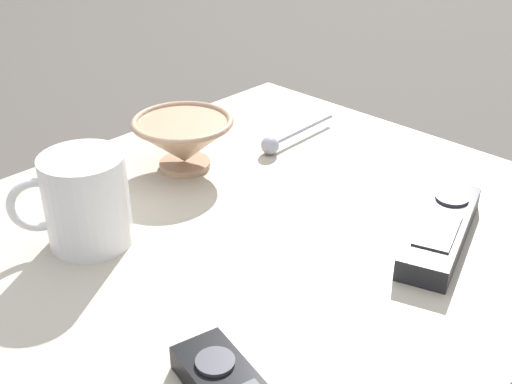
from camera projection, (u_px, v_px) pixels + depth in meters
The scene contains 6 objects.
ground_plane at pixel (264, 251), 0.74m from camera, with size 6.00×6.00×0.00m, color #47423D.
table at pixel (264, 237), 0.73m from camera, with size 0.66×0.60×0.04m.
cereal_bowl at pixel (184, 140), 0.82m from camera, with size 0.13×0.13×0.07m.
coffee_mug at pixel (85, 201), 0.66m from camera, with size 0.11×0.09×0.10m.
teaspoon at pixel (278, 141), 0.88m from camera, with size 0.15×0.02×0.02m.
tv_remote_near at pixel (441, 230), 0.68m from camera, with size 0.19×0.10×0.03m.
Camera 1 is at (-0.45, -0.42, 0.42)m, focal length 46.08 mm.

